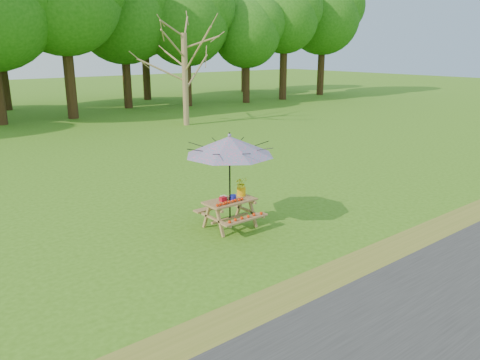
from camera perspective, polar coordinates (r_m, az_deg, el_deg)
ground at (r=11.51m, az=5.60°, el=-4.92°), size 120.00×120.00×0.00m
drygrass_strip at (r=9.87m, az=17.14°, el=-9.22°), size 120.00×1.20×0.01m
picnic_table at (r=10.93m, az=-1.22°, el=-4.18°), size 1.20×1.32×0.67m
patio_umbrella at (r=10.49m, az=-1.28°, el=4.18°), size 2.42×2.42×2.25m
produce_bins at (r=10.80m, az=-1.52°, el=-2.20°), size 0.36×0.36×0.13m
tomatoes_row at (r=10.58m, az=-1.29°, el=-2.68°), size 0.77×0.13×0.07m
flower_bucket at (r=11.07m, az=0.16°, el=-0.68°), size 0.35×0.33×0.46m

